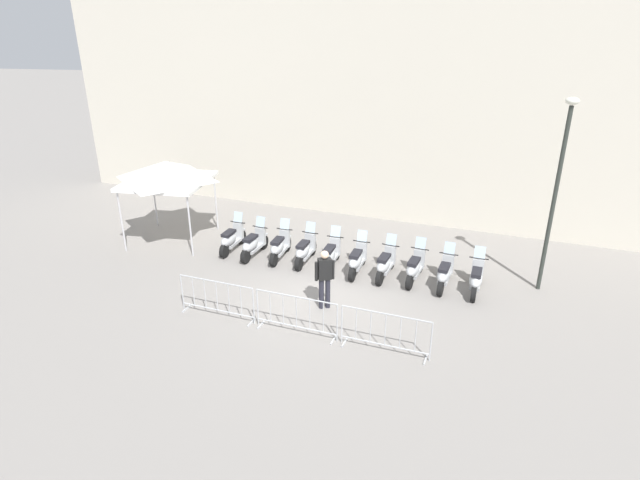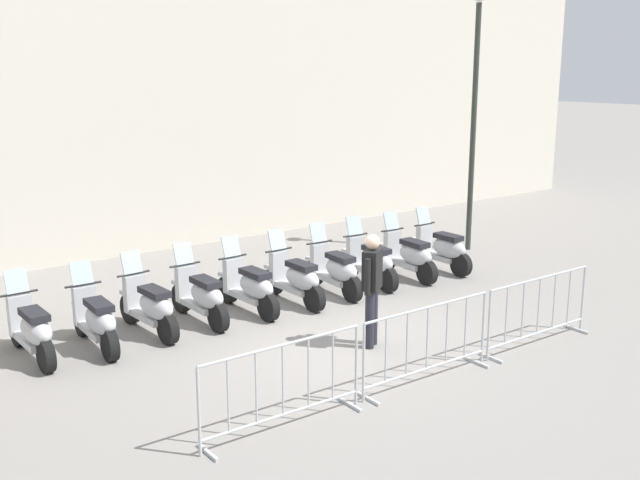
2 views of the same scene
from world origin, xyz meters
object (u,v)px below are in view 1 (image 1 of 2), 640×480
object	(u,v)px
motorcycle_5	(357,260)
motorcycle_7	(415,268)
motorcycle_2	(280,247)
street_lamp	(558,179)
motorcycle_8	(444,274)
motorcycle_6	(385,264)
motorcycle_1	(253,244)
barrier_segment_2	(385,333)
officer_near_row_end	(325,276)
motorcycle_9	(476,279)
canopy_tent	(166,172)
motorcycle_0	(232,239)
barrier_segment_0	(217,299)
barrier_segment_1	(296,315)
motorcycle_4	(331,255)
motorcycle_3	(305,250)

from	to	relation	value
motorcycle_5	motorcycle_7	distance (m)	1.80
motorcycle_2	street_lamp	bearing A→B (deg)	-4.78
motorcycle_8	motorcycle_5	bearing A→B (deg)	169.63
motorcycle_6	motorcycle_1	bearing A→B (deg)	170.07
barrier_segment_2	officer_near_row_end	distance (m)	2.56
motorcycle_6	motorcycle_9	size ratio (longest dim) A/B	0.99
motorcycle_5	barrier_segment_2	bearing A→B (deg)	-74.72
barrier_segment_2	canopy_tent	world-z (taller)	canopy_tent
motorcycle_0	motorcycle_7	size ratio (longest dim) A/B	1.01
motorcycle_7	barrier_segment_0	world-z (taller)	motorcycle_7
barrier_segment_1	canopy_tent	xyz separation A→B (m)	(-5.66, 5.18, 1.99)
motorcycle_6	street_lamp	xyz separation A→B (m)	(4.55, 0.05, 2.93)
motorcycle_9	officer_near_row_end	size ratio (longest dim) A/B	0.99
motorcycle_4	officer_near_row_end	xyz separation A→B (m)	(0.22, -2.49, 0.53)
motorcycle_8	barrier_segment_0	distance (m)	6.65
motorcycle_1	motorcycle_3	world-z (taller)	same
officer_near_row_end	street_lamp	bearing A→B (deg)	19.62
street_lamp	officer_near_row_end	bearing A→B (deg)	-160.38
motorcycle_9	motorcycle_1	bearing A→B (deg)	169.63
motorcycle_0	motorcycle_2	size ratio (longest dim) A/B	1.00
motorcycle_2	officer_near_row_end	world-z (taller)	officer_near_row_end
canopy_tent	barrier_segment_0	bearing A→B (deg)	-54.43
street_lamp	motorcycle_7	bearing A→B (deg)	-177.50
motorcycle_7	canopy_tent	bearing A→B (deg)	168.14
motorcycle_7	motorcycle_5	bearing A→B (deg)	172.17
street_lamp	canopy_tent	world-z (taller)	street_lamp
motorcycle_8	officer_near_row_end	world-z (taller)	officer_near_row_end
motorcycle_1	motorcycle_2	size ratio (longest dim) A/B	0.99
motorcycle_9	motorcycle_6	bearing A→B (deg)	168.89
motorcycle_2	officer_near_row_end	distance (m)	3.51
motorcycle_1	officer_near_row_end	world-z (taller)	officer_near_row_end
canopy_tent	motorcycle_8	bearing A→B (deg)	-12.19
motorcycle_3	street_lamp	size ratio (longest dim) A/B	0.31
motorcycle_9	barrier_segment_1	size ratio (longest dim) A/B	0.79
motorcycle_6	barrier_segment_1	world-z (taller)	motorcycle_6
motorcycle_8	motorcycle_4	bearing A→B (deg)	168.51
motorcycle_0	motorcycle_2	distance (m)	1.81
motorcycle_5	canopy_tent	xyz separation A→B (m)	(-6.81, 1.56, 2.06)
motorcycle_9	motorcycle_7	bearing A→B (deg)	166.93
motorcycle_7	barrier_segment_1	xyz separation A→B (m)	(-2.94, -3.38, 0.07)
canopy_tent	motorcycle_1	bearing A→B (deg)	-15.68
motorcycle_4	street_lamp	size ratio (longest dim) A/B	0.31
motorcycle_4	motorcycle_7	bearing A→B (deg)	-10.18
street_lamp	canopy_tent	xyz separation A→B (m)	(-12.25, 1.65, -0.86)
motorcycle_2	motorcycle_3	size ratio (longest dim) A/B	1.00
motorcycle_9	barrier_segment_1	xyz separation A→B (m)	(-4.70, -2.97, 0.07)
motorcycle_1	barrier_segment_1	bearing A→B (deg)	-60.68
motorcycle_3	barrier_segment_2	bearing A→B (deg)	-57.51
motorcycle_2	barrier_segment_1	distance (m)	4.47
motorcycle_1	barrier_segment_2	distance (m)	6.62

